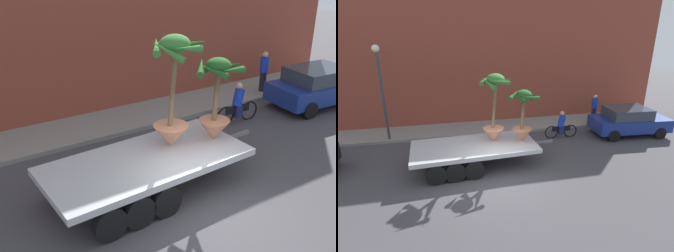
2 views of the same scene
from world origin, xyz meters
The scene contains 8 objects.
ground_plane centered at (0.00, 0.00, 0.00)m, with size 60.00×60.00×0.00m, color #423F44.
sidewalk centered at (0.00, 6.10, 0.07)m, with size 24.00×2.20×0.15m, color gray.
flatbed_trailer centered at (-1.07, 1.63, 0.76)m, with size 6.36×2.75×0.98m.
potted_palm_rear centered at (1.30, 1.60, 2.07)m, with size 1.31×1.35×2.31m.
potted_palm_middle centered at (0.11, 1.89, 2.41)m, with size 1.37×1.36×2.99m.
cyclist centered at (4.15, 3.84, 0.67)m, with size 1.84×0.35×1.54m.
parked_car centered at (8.01, 3.46, 0.83)m, with size 4.25×2.21×1.58m.
pedestrian_near_gate centered at (7.08, 5.60, 1.04)m, with size 0.36×0.36×1.71m.
Camera 1 is at (-5.16, -6.28, 5.94)m, focal length 43.19 mm.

